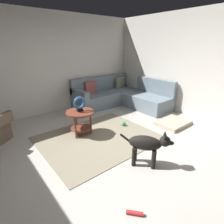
# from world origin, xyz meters

# --- Properties ---
(ground_plane) EXTENTS (6.00, 6.00, 0.10)m
(ground_plane) POSITION_xyz_m (0.00, 0.00, -0.05)
(ground_plane) COLOR #B7B2A8
(wall_back) EXTENTS (6.00, 0.12, 2.70)m
(wall_back) POSITION_xyz_m (0.00, 2.94, 1.35)
(wall_back) COLOR silver
(wall_back) RESTS_ON ground_plane
(wall_right) EXTENTS (0.12, 6.00, 2.70)m
(wall_right) POSITION_xyz_m (2.94, 0.00, 1.35)
(wall_right) COLOR silver
(wall_right) RESTS_ON ground_plane
(area_rug) EXTENTS (2.30, 1.90, 0.01)m
(area_rug) POSITION_xyz_m (0.15, 0.70, 0.01)
(area_rug) COLOR gray
(area_rug) RESTS_ON ground_plane
(sectional_couch) EXTENTS (2.20, 2.25, 0.88)m
(sectional_couch) POSITION_xyz_m (1.99, 2.02, 0.29)
(sectional_couch) COLOR slate
(sectional_couch) RESTS_ON ground_plane
(side_table) EXTENTS (0.60, 0.60, 0.54)m
(side_table) POSITION_xyz_m (-0.03, 1.08, 0.42)
(side_table) COLOR brown
(side_table) RESTS_ON ground_plane
(torus_sculpture) EXTENTS (0.28, 0.08, 0.33)m
(torus_sculpture) POSITION_xyz_m (-0.03, 1.08, 0.71)
(torus_sculpture) COLOR black
(torus_sculpture) RESTS_ON side_table
(dog_bed_mat) EXTENTS (0.80, 0.60, 0.09)m
(dog_bed_mat) POSITION_xyz_m (1.98, 0.08, 0.04)
(dog_bed_mat) COLOR #B2A38E
(dog_bed_mat) RESTS_ON ground_plane
(dog) EXTENTS (0.55, 0.71, 0.63)m
(dog) POSITION_xyz_m (0.25, -0.54, 0.38)
(dog) COLOR black
(dog) RESTS_ON ground_plane
(dog_toy_ball) EXTENTS (0.11, 0.11, 0.11)m
(dog_toy_ball) POSITION_xyz_m (0.98, 0.80, 0.05)
(dog_toy_ball) COLOR green
(dog_toy_ball) RESTS_ON ground_plane
(dog_toy_rope) EXTENTS (0.17, 0.18, 0.05)m
(dog_toy_rope) POSITION_xyz_m (-0.58, -1.07, 0.03)
(dog_toy_rope) COLOR red
(dog_toy_rope) RESTS_ON ground_plane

